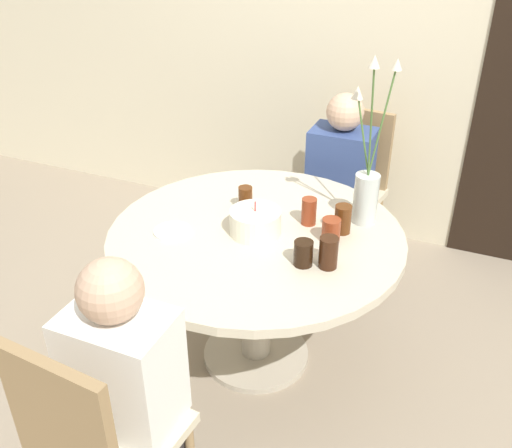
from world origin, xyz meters
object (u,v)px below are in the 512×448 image
(person_guest, at_px, (338,193))
(drink_glass_0, at_px, (303,253))
(drink_glass_5, at_px, (245,198))
(person_woman, at_px, (129,407))
(side_plate, at_px, (172,231))
(drink_glass_2, at_px, (328,252))
(drink_glass_1, at_px, (343,219))
(drink_glass_3, at_px, (309,211))
(birthday_cake, at_px, (255,222))
(chair_right_flank, at_px, (95,438))
(flower_vase, at_px, (367,186))
(chair_far_back, at_px, (350,180))
(drink_glass_4, at_px, (331,230))

(person_guest, bearing_deg, drink_glass_0, -82.46)
(drink_glass_0, bearing_deg, person_guest, 97.54)
(drink_glass_5, height_order, person_woman, person_woman)
(side_plate, xyz_separation_m, drink_glass_2, (0.69, 0.01, 0.06))
(person_guest, bearing_deg, drink_glass_5, -109.76)
(drink_glass_1, height_order, person_woman, person_woman)
(drink_glass_3, bearing_deg, birthday_cake, -137.89)
(chair_right_flank, relative_size, flower_vase, 1.23)
(drink_glass_5, bearing_deg, person_guest, 70.24)
(drink_glass_1, height_order, drink_glass_5, drink_glass_1)
(drink_glass_5, bearing_deg, drink_glass_3, -2.16)
(flower_vase, relative_size, person_woman, 0.69)
(chair_right_flank, distance_m, drink_glass_3, 1.27)
(drink_glass_1, distance_m, drink_glass_2, 0.28)
(person_woman, bearing_deg, drink_glass_0, 64.88)
(chair_far_back, height_order, drink_glass_5, chair_far_back)
(birthday_cake, xyz_separation_m, drink_glass_2, (0.36, -0.12, 0.01))
(drink_glass_4, xyz_separation_m, drink_glass_5, (-0.44, 0.12, 0.00))
(chair_right_flank, bearing_deg, drink_glass_1, -104.87)
(side_plate, height_order, person_woman, person_woman)
(birthday_cake, bearing_deg, chair_right_flank, -94.96)
(person_woman, bearing_deg, drink_glass_2, 60.00)
(chair_right_flank, height_order, flower_vase, flower_vase)
(birthday_cake, relative_size, drink_glass_3, 1.81)
(chair_far_back, bearing_deg, side_plate, -103.91)
(drink_glass_1, height_order, drink_glass_2, drink_glass_2)
(flower_vase, height_order, drink_glass_1, flower_vase)
(flower_vase, height_order, side_plate, flower_vase)
(birthday_cake, relative_size, drink_glass_5, 1.97)
(chair_far_back, relative_size, side_plate, 5.72)
(chair_far_back, distance_m, side_plate, 1.30)
(drink_glass_1, relative_size, person_guest, 0.12)
(flower_vase, xyz_separation_m, drink_glass_5, (-0.53, -0.10, -0.12))
(birthday_cake, bearing_deg, drink_glass_5, 124.97)
(birthday_cake, xyz_separation_m, drink_glass_3, (0.19, 0.17, 0.01))
(drink_glass_0, relative_size, person_woman, 0.09)
(drink_glass_1, height_order, drink_glass_4, drink_glass_1)
(chair_right_flank, xyz_separation_m, drink_glass_1, (0.43, 1.20, 0.25))
(side_plate, xyz_separation_m, drink_glass_0, (0.60, -0.01, 0.05))
(flower_vase, xyz_separation_m, side_plate, (-0.74, -0.42, -0.17))
(chair_far_back, bearing_deg, drink_glass_0, -76.17)
(drink_glass_1, height_order, person_guest, person_guest)
(chair_far_back, xyz_separation_m, person_guest, (-0.02, -0.16, -0.02))
(person_guest, bearing_deg, birthday_cake, -98.34)
(drink_glass_4, distance_m, person_woman, 1.06)
(drink_glass_1, xyz_separation_m, person_woman, (-0.42, -1.04, -0.27))
(drink_glass_3, bearing_deg, person_guest, 94.29)
(flower_vase, bearing_deg, drink_glass_0, -107.48)
(birthday_cake, relative_size, drink_glass_1, 1.75)
(person_woman, bearing_deg, side_plate, 108.79)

